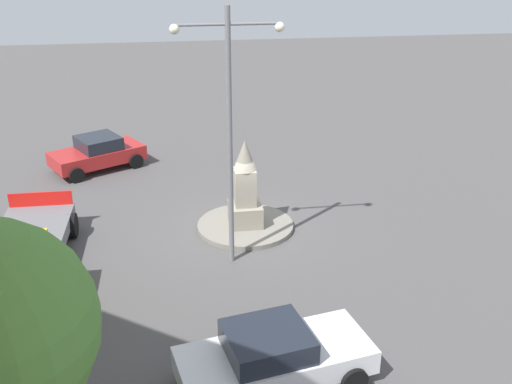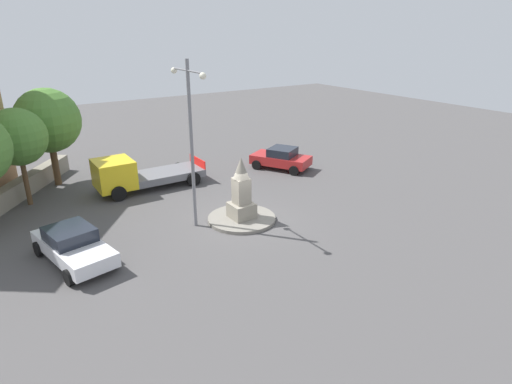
{
  "view_description": "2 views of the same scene",
  "coord_description": "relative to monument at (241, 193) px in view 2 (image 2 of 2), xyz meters",
  "views": [
    {
      "loc": [
        2.35,
        18.27,
        9.42
      ],
      "look_at": [
        -0.46,
        -0.56,
        1.1
      ],
      "focal_mm": 41.42,
      "sensor_mm": 36.0,
      "label": 1
    },
    {
      "loc": [
        -16.56,
        10.2,
        8.95
      ],
      "look_at": [
        -0.43,
        -0.56,
        1.51
      ],
      "focal_mm": 30.23,
      "sensor_mm": 36.0,
      "label": 2
    }
  ],
  "objects": [
    {
      "name": "tree_mid_cluster",
      "position": [
        8.09,
        8.42,
        2.24
      ],
      "size": [
        2.96,
        2.96,
        5.2
      ],
      "color": "brown",
      "rests_on": "ground"
    },
    {
      "name": "traffic_island",
      "position": [
        0.0,
        0.0,
        -1.38
      ],
      "size": [
        3.35,
        3.35,
        0.17
      ],
      "primitive_type": "cylinder",
      "color": "gray",
      "rests_on": "ground"
    },
    {
      "name": "monument",
      "position": [
        0.0,
        0.0,
        0.0
      ],
      "size": [
        1.12,
        1.12,
        3.07
      ],
      "color": "gray",
      "rests_on": "traffic_island"
    },
    {
      "name": "ground_plane",
      "position": [
        0.0,
        0.0,
        -1.46
      ],
      "size": [
        80.0,
        80.0,
        0.0
      ],
      "primitive_type": "plane",
      "color": "#4F4C4C"
    },
    {
      "name": "car_red_far_side",
      "position": [
        5.59,
        -6.61,
        -0.72
      ],
      "size": [
        4.26,
        3.48,
        1.45
      ],
      "color": "#B22323",
      "rests_on": "ground"
    },
    {
      "name": "tree_near_wall",
      "position": [
        10.61,
        6.53,
        2.44
      ],
      "size": [
        3.71,
        3.71,
        5.78
      ],
      "color": "brown",
      "rests_on": "ground"
    },
    {
      "name": "car_white_passing",
      "position": [
        0.39,
        7.78,
        -0.73
      ],
      "size": [
        4.65,
        2.67,
        1.44
      ],
      "color": "silver",
      "rests_on": "ground"
    },
    {
      "name": "truck_yellow_parked_right",
      "position": [
        6.99,
        2.92,
        -0.49
      ],
      "size": [
        2.53,
        6.26,
        2.01
      ],
      "color": "yellow",
      "rests_on": "ground"
    },
    {
      "name": "streetlamp",
      "position": [
        0.71,
        2.16,
        3.19
      ],
      "size": [
        3.1,
        0.28,
        7.73
      ],
      "color": "slate",
      "rests_on": "ground"
    }
  ]
}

